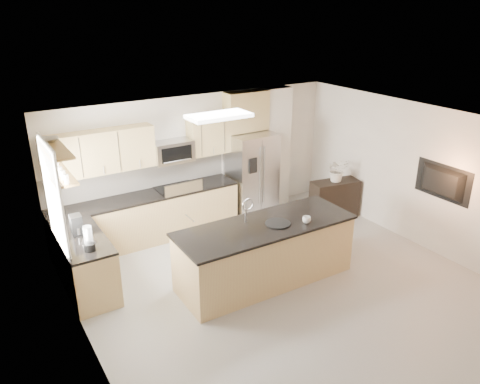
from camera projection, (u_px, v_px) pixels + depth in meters
floor at (295, 295)px, 7.26m from camera, size 6.50×6.50×0.00m
ceiling at (303, 132)px, 6.28m from camera, size 6.00×6.50×0.02m
wall_back at (197, 160)px, 9.33m from camera, size 6.00×0.02×2.60m
wall_left at (91, 279)px, 5.31m from camera, size 0.02×6.50×2.60m
wall_right at (433, 181)px, 8.24m from camera, size 0.02×6.50×2.60m
back_counter at (148, 217)px, 8.79m from camera, size 3.55×0.66×1.44m
left_counter at (85, 264)px, 7.24m from camera, size 0.66×1.50×0.92m
range at (178, 210)px, 9.09m from camera, size 0.76×0.64×1.14m
upper_cabinets at (135, 147)px, 8.37m from camera, size 3.50×0.33×0.75m
microwave at (173, 151)px, 8.75m from camera, size 0.76×0.40×0.40m
refrigerator at (251, 175)px, 9.71m from camera, size 0.92×0.78×1.78m
partition_column at (275, 148)px, 10.10m from camera, size 0.60×0.30×2.60m
window at (54, 197)px, 6.64m from camera, size 0.04×1.15×1.65m
shelf_lower at (58, 174)px, 6.67m from camera, size 0.30×1.20×0.04m
shelf_upper at (54, 149)px, 6.53m from camera, size 0.30×1.20×0.04m
ceiling_fixture at (219, 116)px, 7.36m from camera, size 1.00×0.50×0.06m
island at (265, 252)px, 7.49m from camera, size 2.91×1.07×1.43m
credenza at (334, 199)px, 9.79m from camera, size 1.06×0.59×0.80m
cup at (307, 220)px, 7.33m from camera, size 0.17×0.17×0.10m
platter at (278, 223)px, 7.30m from camera, size 0.51×0.51×0.02m
blender at (89, 240)px, 6.63m from camera, size 0.16×0.16×0.38m
kettle at (88, 235)px, 6.87m from camera, size 0.23×0.23×0.28m
coffee_maker at (77, 225)px, 7.11m from camera, size 0.17×0.21×0.31m
bowl at (49, 139)px, 6.76m from camera, size 0.40×0.40×0.08m
flower_vase at (338, 164)px, 9.51m from camera, size 0.80×0.74×0.73m
television at (440, 183)px, 8.02m from camera, size 0.14×1.08×0.62m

